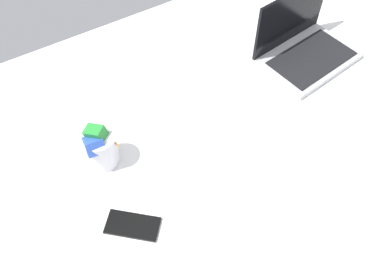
% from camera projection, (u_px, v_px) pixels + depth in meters
% --- Properties ---
extents(bed_mattress, '(1.80, 1.40, 0.18)m').
position_uv_depth(bed_mattress, '(243.00, 147.00, 1.33)').
color(bed_mattress, white).
rests_on(bed_mattress, ground).
extents(laptop, '(0.35, 0.27, 0.23)m').
position_uv_depth(laptop, '(303.00, 47.00, 1.43)').
color(laptop, '#B7BABC').
rests_on(laptop, bed_mattress).
extents(snack_cup, '(0.10, 0.09, 0.15)m').
position_uv_depth(snack_cup, '(101.00, 148.00, 1.14)').
color(snack_cup, silver).
rests_on(snack_cup, bed_mattress).
extents(cell_phone, '(0.15, 0.14, 0.01)m').
position_uv_depth(cell_phone, '(133.00, 225.00, 1.06)').
color(cell_phone, black).
rests_on(cell_phone, bed_mattress).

